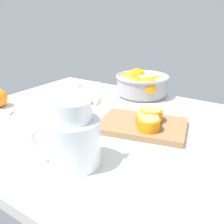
{
  "coord_description": "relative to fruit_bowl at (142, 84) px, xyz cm",
  "views": [
    {
      "loc": [
        34.89,
        -60.05,
        33.6
      ],
      "look_at": [
        -3.69,
        -1.18,
        5.17
      ],
      "focal_mm": 39.33,
      "sensor_mm": 36.0,
      "label": 1
    }
  ],
  "objects": [
    {
      "name": "orange_half_0",
      "position": [
        16.78,
        -29.69,
        -1.72
      ],
      "size": [
        7.17,
        7.17,
        3.39
      ],
      "color": "orange",
      "rests_on": "cutting_board"
    },
    {
      "name": "herb_sprig_0",
      "position": [
        -29.76,
        -44.16,
        -4.98
      ],
      "size": [
        3.98,
        5.6,
        0.97
      ],
      "color": "#526B3B",
      "rests_on": "ground_plane"
    },
    {
      "name": "fruit_bowl",
      "position": [
        0.0,
        0.0,
        0.0
      ],
      "size": [
        22.91,
        22.91,
        10.65
      ],
      "color": "#99999E",
      "rests_on": "ground_plane"
    },
    {
      "name": "ground_plane",
      "position": [
        10.51,
        -32.96,
        -6.75
      ],
      "size": [
        119.17,
        80.43,
        3.0
      ],
      "primitive_type": "cube",
      "color": "silver"
    },
    {
      "name": "juice_pitcher",
      "position": [
        10.19,
        -55.79,
        0.9
      ],
      "size": [
        14.98,
        12.39,
        16.73
      ],
      "color": "white",
      "rests_on": "ground_plane"
    },
    {
      "name": "orange_half_1",
      "position": [
        16.5,
        -26.45,
        -1.45
      ],
      "size": [
        7.31,
        7.31,
        3.93
      ],
      "color": "orange",
      "rests_on": "cutting_board"
    },
    {
      "name": "orange_half_2",
      "position": [
        18.83,
        -32.95,
        -1.58
      ],
      "size": [
        6.52,
        6.52,
        3.67
      ],
      "color": "orange",
      "rests_on": "cutting_board"
    },
    {
      "name": "cutting_board",
      "position": [
        15.13,
        -29.58,
        -4.32
      ],
      "size": [
        30.17,
        23.97,
        1.86
      ],
      "primitive_type": "cube",
      "rotation": [
        0.0,
        0.0,
        0.24
      ],
      "color": "olive",
      "rests_on": "ground_plane"
    },
    {
      "name": "spoon",
      "position": [
        -31.64,
        -0.7,
        -4.81
      ],
      "size": [
        5.1,
        13.71,
        1.0
      ],
      "color": "silver",
      "rests_on": "ground_plane"
    }
  ]
}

